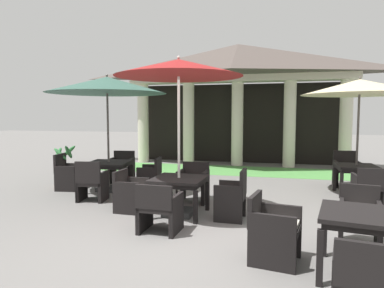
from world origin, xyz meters
TOP-DOWN VIEW (x-y plane):
  - ground_plane at (0.00, 0.00)m, footprint 60.00×60.00m
  - background_pavilion at (0.00, 7.85)m, footprint 8.64×2.85m
  - lawn_strip at (0.00, 6.45)m, footprint 10.44×2.05m
  - patio_table_near_foreground at (-2.57, 2.65)m, footprint 1.09×1.09m
  - patio_umbrella_near_foreground at (-2.57, 2.65)m, footprint 2.88×2.88m
  - patio_chair_near_foreground_west at (-3.62, 2.51)m, footprint 0.60×0.64m
  - patio_chair_near_foreground_south at (-2.43, 1.60)m, footprint 0.63×0.58m
  - patio_chair_near_foreground_east at (-1.52, 2.79)m, footprint 0.57×0.67m
  - patio_chair_near_foreground_north at (-2.71, 3.70)m, footprint 0.67×0.59m
  - patio_table_mid_left at (2.44, -0.79)m, footprint 1.10×1.10m
  - patio_chair_mid_left_north at (2.62, 0.22)m, footprint 0.63×0.65m
  - patio_chair_mid_left_west at (1.42, -0.62)m, footprint 0.68×0.67m
  - patio_chair_mid_left_south at (2.26, -1.81)m, footprint 0.69×0.66m
  - patio_table_mid_right at (-0.31, 1.07)m, footprint 0.98×0.98m
  - patio_umbrella_mid_right at (-0.31, 1.07)m, footprint 2.34×2.34m
  - patio_chair_mid_right_north at (-0.27, 2.07)m, footprint 0.63×0.55m
  - patio_chair_mid_right_east at (0.70, 1.04)m, footprint 0.53×0.57m
  - patio_chair_mid_right_west at (-1.31, 1.10)m, footprint 0.55×0.60m
  - patio_chair_mid_right_south at (-0.34, 0.07)m, footprint 0.63×0.60m
  - patio_table_far_back at (3.24, 3.58)m, footprint 0.89×0.89m
  - patio_umbrella_far_back at (3.24, 3.58)m, footprint 2.58×2.58m
  - patio_chair_far_back_south at (3.28, 2.57)m, footprint 0.58×0.57m
  - patio_chair_far_back_north at (3.21, 4.59)m, footprint 0.62×0.54m
  - potted_palm_left_edge at (-3.91, 2.80)m, footprint 0.47×0.48m

SIDE VIEW (x-z plane):
  - ground_plane at x=0.00m, z-range 0.00..0.00m
  - lawn_strip at x=0.00m, z-range 0.00..0.01m
  - potted_palm_left_edge at x=-3.91m, z-range -0.20..0.91m
  - patio_chair_mid_right_west at x=-1.31m, z-range -0.01..0.78m
  - patio_chair_mid_right_south at x=-0.34m, z-range -0.02..0.79m
  - patio_chair_mid_left_north at x=2.62m, z-range -0.03..0.81m
  - patio_chair_far_back_south at x=3.28m, z-range -0.02..0.80m
  - patio_chair_mid_left_south at x=2.26m, z-range -0.02..0.81m
  - patio_chair_near_foreground_east at x=-1.52m, z-range -0.01..0.82m
  - patio_chair_near_foreground_south at x=-2.43m, z-range -0.04..0.85m
  - patio_chair_near_foreground_west at x=-3.62m, z-range -0.04..0.85m
  - patio_chair_mid_right_east at x=0.70m, z-range -0.04..0.86m
  - patio_chair_mid_left_west at x=1.42m, z-range -0.01..0.84m
  - patio_chair_mid_right_north at x=-0.27m, z-range 0.00..0.83m
  - patio_chair_near_foreground_north at x=-2.71m, z-range -0.01..0.85m
  - patio_chair_far_back_north at x=3.21m, z-range -0.03..0.89m
  - patio_table_far_back at x=3.24m, z-range 0.25..0.96m
  - patio_table_mid_right at x=-0.31m, z-range 0.26..0.96m
  - patio_table_near_foreground at x=-2.57m, z-range 0.26..0.98m
  - patio_table_mid_left at x=2.44m, z-range 0.28..1.03m
  - patio_umbrella_far_back at x=3.24m, z-range 1.11..3.84m
  - patio_umbrella_near_foreground at x=-2.57m, z-range 1.14..3.99m
  - patio_umbrella_mid_right at x=-0.31m, z-range 1.20..4.13m
  - background_pavilion at x=0.00m, z-range 1.18..5.61m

